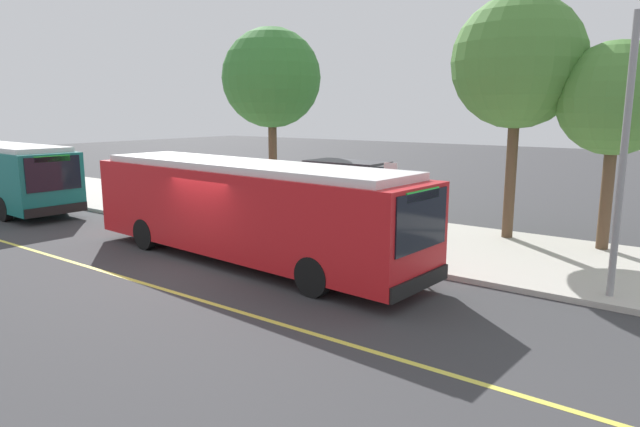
{
  "coord_description": "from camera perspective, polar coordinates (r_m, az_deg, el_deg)",
  "views": [
    {
      "loc": [
        11.88,
        -10.54,
        4.43
      ],
      "look_at": [
        3.37,
        0.94,
        1.76
      ],
      "focal_mm": 31.06,
      "sensor_mm": 36.0,
      "label": 1
    }
  ],
  "objects": [
    {
      "name": "ground_plane",
      "position": [
        16.49,
        -11.46,
        -5.21
      ],
      "size": [
        120.0,
        120.0,
        0.0
      ],
      "primitive_type": "plane",
      "color": "#38383A"
    },
    {
      "name": "sidewalk_curb",
      "position": [
        20.83,
        0.86,
        -1.48
      ],
      "size": [
        44.0,
        6.4,
        0.15
      ],
      "primitive_type": "cube",
      "color": "#B7B2A8",
      "rests_on": "ground_plane"
    },
    {
      "name": "lane_stripe_center",
      "position": [
        15.18,
        -17.66,
        -6.87
      ],
      "size": [
        36.0,
        0.14,
        0.01
      ],
      "primitive_type": "cube",
      "color": "#E0D64C",
      "rests_on": "ground_plane"
    },
    {
      "name": "transit_bus_main",
      "position": [
        16.39,
        -7.66,
        0.62
      ],
      "size": [
        11.99,
        3.33,
        2.95
      ],
      "color": "red",
      "rests_on": "ground_plane"
    },
    {
      "name": "bus_shelter",
      "position": [
        20.38,
        2.59,
        3.5
      ],
      "size": [
        2.9,
        1.6,
        2.48
      ],
      "color": "#333338",
      "rests_on": "sidewalk_curb"
    },
    {
      "name": "waiting_bench",
      "position": [
        20.25,
        3.52,
        -0.23
      ],
      "size": [
        1.6,
        0.48,
        0.95
      ],
      "color": "brown",
      "rests_on": "sidewalk_curb"
    },
    {
      "name": "route_sign_post",
      "position": [
        16.37,
        7.24,
        1.82
      ],
      "size": [
        0.44,
        0.08,
        2.8
      ],
      "color": "#333338",
      "rests_on": "sidewalk_curb"
    },
    {
      "name": "pedestrian_commuter",
      "position": [
        18.59,
        -2.48,
        0.32
      ],
      "size": [
        0.24,
        0.4,
        1.69
      ],
      "color": "#282D47",
      "rests_on": "sidewalk_curb"
    },
    {
      "name": "street_tree_near_shelter",
      "position": [
        19.07,
        28.18,
        10.32
      ],
      "size": [
        3.41,
        3.41,
        6.34
      ],
      "color": "brown",
      "rests_on": "sidewalk_curb"
    },
    {
      "name": "street_tree_upstreet",
      "position": [
        23.89,
        -5.01,
        13.69
      ],
      "size": [
        4.14,
        4.14,
        7.68
      ],
      "color": "brown",
      "rests_on": "sidewalk_curb"
    },
    {
      "name": "street_tree_downstreet",
      "position": [
        19.65,
        19.71,
        14.4
      ],
      "size": [
        4.28,
        4.28,
        7.96
      ],
      "color": "brown",
      "rests_on": "sidewalk_curb"
    },
    {
      "name": "utility_pole",
      "position": [
        14.19,
        28.77,
        4.93
      ],
      "size": [
        0.16,
        0.16,
        6.4
      ],
      "primitive_type": "cylinder",
      "color": "gray",
      "rests_on": "sidewalk_curb"
    }
  ]
}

